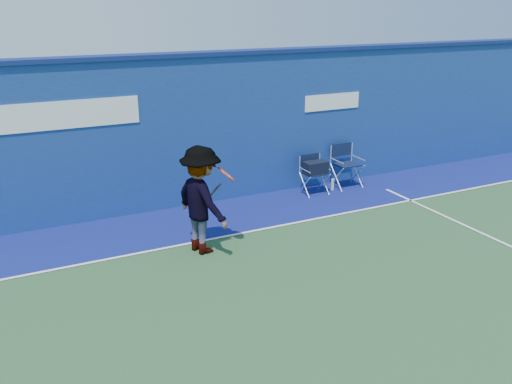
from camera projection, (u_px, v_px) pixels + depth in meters
name	position (u px, v px, depth m)	size (l,w,h in m)	color
ground	(306.00, 332.00, 6.94)	(80.00, 80.00, 0.00)	#294E2B
stadium_wall	(174.00, 131.00, 10.83)	(24.00, 0.50, 3.08)	navy
out_of_bounds_strip	(196.00, 222.00, 10.41)	(24.00, 1.80, 0.01)	navy
court_lines	(283.00, 309.00, 7.44)	(24.00, 12.00, 0.01)	white
directors_chair_left	(314.00, 178.00, 11.85)	(0.51, 0.47, 0.86)	silver
directors_chair_right	(346.00, 174.00, 12.32)	(0.58, 0.52, 0.96)	silver
water_bottle	(332.00, 185.00, 12.13)	(0.07, 0.07, 0.26)	silver
tennis_player	(202.00, 200.00, 8.92)	(1.05, 1.32, 1.83)	#EA4738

